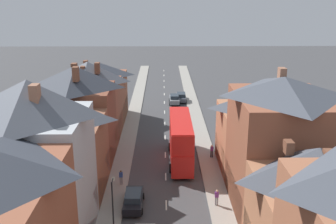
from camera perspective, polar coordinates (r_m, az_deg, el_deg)
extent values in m
cube|color=gray|center=(56.83, -5.60, -2.96)|extent=(2.20, 104.00, 0.14)
cube|color=gray|center=(56.88, 4.71, -2.92)|extent=(2.20, 104.00, 0.14)
cube|color=silver|center=(38.51, -0.26, -13.36)|extent=(0.14, 1.80, 0.01)
cube|color=silver|center=(43.78, -0.33, -9.36)|extent=(0.14, 1.80, 0.01)
cube|color=silver|center=(49.22, -0.39, -6.23)|extent=(0.14, 1.80, 0.01)
cube|color=silver|center=(54.78, -0.43, -3.74)|extent=(0.14, 1.80, 0.01)
cube|color=silver|center=(60.42, -0.47, -1.70)|extent=(0.14, 1.80, 0.01)
cube|color=silver|center=(66.12, -0.50, -0.02)|extent=(0.14, 1.80, 0.01)
cube|color=silver|center=(71.87, -0.52, 1.40)|extent=(0.14, 1.80, 0.01)
cube|color=silver|center=(77.66, -0.54, 2.61)|extent=(0.14, 1.80, 0.01)
cube|color=silver|center=(83.48, -0.56, 3.64)|extent=(0.14, 1.80, 0.01)
cube|color=silver|center=(89.33, -0.58, 4.55)|extent=(0.14, 1.80, 0.01)
cube|color=silver|center=(95.19, -0.59, 5.34)|extent=(0.14, 1.80, 0.01)
cube|color=silver|center=(101.07, -0.61, 6.04)|extent=(0.14, 1.80, 0.01)
cube|color=#ADB2B7|center=(32.93, -18.48, -9.39)|extent=(8.00, 8.02, 10.67)
cube|color=maroon|center=(33.80, -11.25, -15.32)|extent=(0.12, 7.38, 3.20)
pyramid|color=#565B66|center=(30.63, -19.66, 1.94)|extent=(8.00, 8.02, 2.75)
cube|color=#99664C|center=(29.07, -18.76, 2.56)|extent=(0.60, 0.90, 1.29)
cube|color=brown|center=(40.54, -14.97, -6.29)|extent=(8.00, 8.03, 7.65)
cube|color=navy|center=(40.69, -9.27, -9.27)|extent=(0.12, 7.39, 3.20)
pyramid|color=#474C56|center=(38.89, -15.52, 0.37)|extent=(8.00, 8.03, 2.18)
cube|color=brown|center=(38.61, -17.63, 0.84)|extent=(0.60, 0.90, 1.00)
cube|color=brown|center=(47.33, -12.84, -1.83)|extent=(8.00, 7.46, 8.99)
cube|color=olive|center=(47.68, -7.95, -5.13)|extent=(0.12, 6.86, 3.20)
pyramid|color=#383D47|center=(45.82, -13.31, 4.98)|extent=(8.00, 7.46, 2.51)
cube|color=brown|center=(46.27, -13.43, 6.01)|extent=(0.60, 0.90, 1.46)
cube|color=brown|center=(43.44, -13.24, 5.39)|extent=(0.60, 0.90, 1.57)
cube|color=#935138|center=(54.54, -11.22, 0.25)|extent=(8.00, 7.67, 7.98)
cube|color=maroon|center=(54.70, -7.01, -2.12)|extent=(0.12, 7.06, 3.20)
pyramid|color=#565B66|center=(53.26, -11.55, 5.75)|extent=(8.00, 7.67, 2.69)
cube|color=brown|center=(51.69, -10.23, 6.29)|extent=(0.60, 0.90, 1.42)
cube|color=brown|center=(52.45, -12.24, 6.04)|extent=(0.60, 0.90, 0.91)
cube|color=#935138|center=(62.40, -9.90, 2.10)|extent=(8.00, 8.70, 7.20)
cube|color=#1E5133|center=(62.44, -6.24, 0.36)|extent=(0.12, 8.01, 3.20)
pyramid|color=#383D47|center=(61.39, -10.12, 6.24)|extent=(8.00, 8.70, 1.97)
cube|color=brown|center=(59.54, -11.85, 6.57)|extent=(0.60, 0.90, 1.58)
pyramid|color=#474C56|center=(28.60, 20.97, -7.26)|extent=(8.00, 7.72, 2.58)
cube|color=brown|center=(27.91, 22.27, -6.50)|extent=(0.60, 0.90, 1.36)
cube|color=brown|center=(29.84, 17.09, -4.87)|extent=(0.60, 0.90, 0.93)
cube|color=#935138|center=(37.25, 15.71, -5.82)|extent=(8.00, 9.72, 10.84)
cube|color=black|center=(38.00, 9.42, -11.30)|extent=(0.12, 8.94, 3.20)
pyramid|color=#474C56|center=(35.35, 16.53, 3.59)|extent=(8.00, 9.72, 1.70)
cube|color=#99664C|center=(36.84, 16.20, 5.18)|extent=(0.60, 0.90, 1.30)
cube|color=#B2704C|center=(45.77, 12.54, -3.73)|extent=(8.00, 7.77, 7.10)
cube|color=olive|center=(45.77, 7.55, -6.09)|extent=(0.12, 7.15, 3.20)
pyramid|color=#474C56|center=(44.39, 12.92, 1.74)|extent=(8.00, 7.77, 1.96)
cube|color=brown|center=(42.53, 14.89, 1.58)|extent=(0.60, 0.90, 0.94)
cube|color=red|center=(46.82, 1.84, -5.32)|extent=(2.44, 10.80, 2.50)
cube|color=red|center=(45.96, 1.87, -2.56)|extent=(2.44, 10.58, 2.30)
cube|color=red|center=(45.57, 1.88, -1.14)|extent=(2.39, 10.37, 0.10)
cube|color=#28333D|center=(51.73, 1.58, -2.85)|extent=(2.20, 0.10, 1.20)
cube|color=#28333D|center=(50.99, 1.60, -0.42)|extent=(2.20, 0.10, 1.10)
cube|color=#28333D|center=(46.69, 0.38, -5.05)|extent=(0.06, 9.18, 0.90)
cube|color=#28333D|center=(45.89, 0.38, -2.45)|extent=(0.06, 9.18, 0.90)
cube|color=yellow|center=(50.75, 1.61, 0.44)|extent=(1.34, 0.08, 0.32)
cylinder|color=black|center=(50.32, 0.26, -5.08)|extent=(0.30, 1.00, 1.00)
cylinder|color=black|center=(50.42, 3.05, -5.06)|extent=(0.30, 1.00, 1.00)
cylinder|color=black|center=(44.54, 0.41, -8.17)|extent=(0.30, 1.00, 1.00)
cylinder|color=black|center=(44.65, 3.57, -8.13)|extent=(0.30, 1.00, 1.00)
cube|color=#4C515B|center=(72.63, 1.92, 2.09)|extent=(1.70, 4.46, 0.68)
cube|color=#28333D|center=(72.25, 1.93, 2.53)|extent=(1.46, 2.23, 0.60)
cylinder|color=black|center=(74.02, 1.21, 2.11)|extent=(0.20, 0.62, 0.62)
cylinder|color=black|center=(74.10, 2.53, 2.11)|extent=(0.20, 0.62, 0.62)
cylinder|color=black|center=(71.35, 1.29, 1.53)|extent=(0.20, 0.62, 0.62)
cylinder|color=black|center=(71.43, 2.65, 1.54)|extent=(0.20, 0.62, 0.62)
cube|color=black|center=(38.09, -5.04, -12.66)|extent=(1.70, 4.53, 0.70)
cube|color=#28333D|center=(37.57, -5.09, -11.97)|extent=(1.46, 2.26, 0.60)
cylinder|color=black|center=(39.55, -6.14, -12.07)|extent=(0.20, 0.62, 0.62)
cylinder|color=black|center=(39.43, -3.62, -12.10)|extent=(0.20, 0.62, 0.62)
cylinder|color=black|center=(37.14, -6.53, -14.18)|extent=(0.20, 0.62, 0.62)
cylinder|color=black|center=(37.01, -3.83, -14.22)|extent=(0.20, 0.62, 0.62)
cube|color=gray|center=(71.05, 0.93, 1.78)|extent=(1.70, 4.37, 0.75)
cube|color=#28333D|center=(70.67, 0.94, 2.26)|extent=(1.46, 2.18, 0.60)
cylinder|color=black|center=(72.44, 0.23, 1.78)|extent=(0.20, 0.62, 0.62)
cylinder|color=black|center=(72.49, 1.57, 1.78)|extent=(0.20, 0.62, 0.62)
cylinder|color=black|center=(69.83, 0.26, 1.19)|extent=(0.20, 0.62, 0.62)
cylinder|color=black|center=(69.89, 1.66, 1.19)|extent=(0.20, 0.62, 0.62)
cylinder|color=gray|center=(38.31, 6.92, -12.71)|extent=(0.14, 0.14, 0.84)
cylinder|color=gray|center=(38.33, 7.19, -12.70)|extent=(0.14, 0.14, 0.84)
cube|color=#723384|center=(37.98, 7.09, -11.80)|extent=(0.36, 0.22, 0.54)
sphere|color=beige|center=(37.80, 7.11, -11.29)|extent=(0.22, 0.22, 0.22)
cylinder|color=gray|center=(42.00, -6.94, -9.86)|extent=(0.14, 0.14, 0.84)
cylinder|color=gray|center=(41.98, -6.69, -9.87)|extent=(0.14, 0.14, 0.84)
cube|color=#2D4C9E|center=(41.69, -6.85, -9.02)|extent=(0.36, 0.22, 0.54)
sphere|color=brown|center=(41.52, -6.87, -8.54)|extent=(0.22, 0.22, 0.22)
cylinder|color=#23232D|center=(48.32, 6.25, -6.09)|extent=(0.14, 0.14, 0.84)
cylinder|color=#23232D|center=(48.34, 6.47, -6.09)|extent=(0.14, 0.14, 0.84)
cube|color=#723384|center=(48.06, 6.39, -5.33)|extent=(0.36, 0.22, 0.54)
sphere|color=tan|center=(47.92, 6.40, -4.90)|extent=(0.22, 0.22, 0.22)
cylinder|color=black|center=(32.29, -7.97, -14.40)|extent=(0.12, 0.12, 5.50)
cylinder|color=black|center=(31.39, -8.08, -9.85)|extent=(0.08, 0.90, 0.08)
cube|color=beige|center=(31.82, -7.97, -9.61)|extent=(0.20, 0.32, 0.20)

